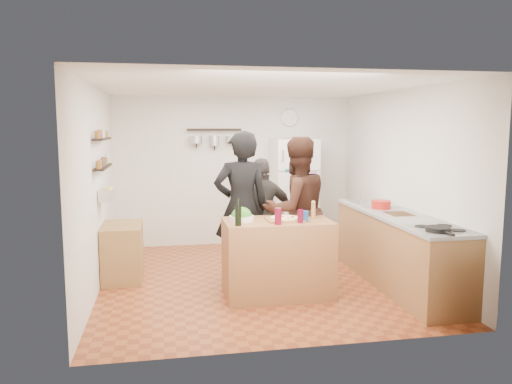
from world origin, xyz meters
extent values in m
plane|color=brown|center=(0.00, 0.00, 0.00)|extent=(4.20, 4.20, 0.00)
plane|color=white|center=(0.00, 0.00, 2.50)|extent=(4.20, 4.20, 0.00)
plane|color=silver|center=(0.00, 2.10, 1.25)|extent=(4.00, 0.00, 4.00)
plane|color=silver|center=(-2.00, 0.00, 1.25)|extent=(0.00, 4.20, 4.20)
plane|color=silver|center=(2.00, 0.00, 1.25)|extent=(0.00, 4.20, 4.20)
cube|color=#A16B3B|center=(0.12, -0.66, 0.46)|extent=(1.25, 0.72, 0.91)
cube|color=brown|center=(0.20, -0.68, 0.92)|extent=(0.42, 0.34, 0.02)
cylinder|color=beige|center=(0.20, -0.68, 0.94)|extent=(0.34, 0.34, 0.02)
cylinder|color=white|center=(-0.30, -0.61, 0.94)|extent=(0.29, 0.29, 0.06)
cylinder|color=black|center=(-0.38, -0.88, 1.02)|extent=(0.07, 0.07, 0.22)
cylinder|color=maroon|center=(0.07, -0.90, 1.00)|extent=(0.08, 0.08, 0.19)
cylinder|color=#57071F|center=(0.34, -0.86, 0.99)|extent=(0.06, 0.06, 0.16)
cylinder|color=olive|center=(0.57, -0.61, 0.99)|extent=(0.05, 0.05, 0.17)
cylinder|color=navy|center=(0.42, -0.78, 0.97)|extent=(0.08, 0.08, 0.12)
imported|color=black|center=(-0.21, -0.04, 0.98)|extent=(0.73, 0.50, 1.95)
imported|color=black|center=(0.47, -0.18, 0.94)|extent=(1.05, 0.90, 1.88)
imported|color=#312E2B|center=(0.16, 0.43, 0.79)|extent=(0.93, 0.40, 1.58)
cube|color=#9E7042|center=(1.70, -0.55, 0.45)|extent=(0.63, 2.63, 0.90)
cube|color=white|center=(1.70, -1.50, 0.91)|extent=(0.60, 0.62, 0.02)
cylinder|color=black|center=(1.60, -1.63, 0.94)|extent=(0.25, 0.25, 0.05)
cube|color=silver|center=(1.70, 0.30, 0.92)|extent=(0.50, 0.80, 0.03)
cube|color=brown|center=(1.70, -0.56, 0.91)|extent=(0.30, 0.40, 0.02)
cylinder|color=red|center=(1.65, -0.14, 0.97)|extent=(0.25, 0.25, 0.11)
cube|color=white|center=(0.95, 1.75, 0.90)|extent=(0.70, 0.68, 1.80)
cylinder|color=silver|center=(0.95, 2.08, 2.15)|extent=(0.30, 0.03, 0.30)
cube|color=black|center=(-1.93, 0.20, 1.50)|extent=(0.12, 1.00, 0.02)
cube|color=black|center=(-1.93, 0.20, 1.85)|extent=(0.12, 1.00, 0.02)
cube|color=silver|center=(-1.90, 0.20, 1.15)|extent=(0.18, 0.35, 0.14)
cube|color=olive|center=(-1.74, 0.34, 0.36)|extent=(0.50, 0.80, 0.73)
cube|color=black|center=(-0.35, 2.00, 1.95)|extent=(0.90, 0.04, 0.04)
camera|label=1|loc=(-1.18, -6.28, 2.00)|focal=35.00mm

